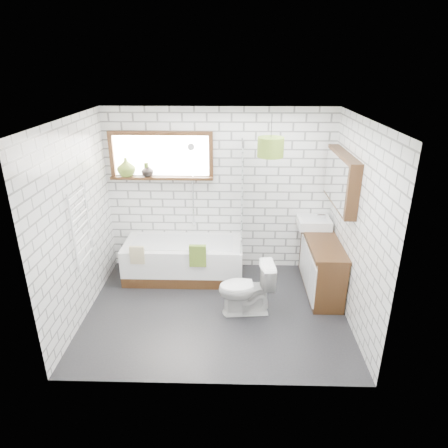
{
  "coord_description": "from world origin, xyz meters",
  "views": [
    {
      "loc": [
        0.23,
        -4.48,
        3.1
      ],
      "look_at": [
        0.1,
        0.25,
        1.15
      ],
      "focal_mm": 32.0,
      "sensor_mm": 36.0,
      "label": 1
    }
  ],
  "objects_px": {
    "bathtub": "(184,260)",
    "pendant": "(271,147)",
    "basin": "(314,223)",
    "vanity": "(321,265)",
    "toilet": "(246,289)"
  },
  "relations": [
    {
      "from": "bathtub",
      "to": "pendant",
      "type": "relative_size",
      "value": 5.35
    },
    {
      "from": "bathtub",
      "to": "basin",
      "type": "distance_m",
      "value": 2.04
    },
    {
      "from": "vanity",
      "to": "basin",
      "type": "height_order",
      "value": "basin"
    },
    {
      "from": "bathtub",
      "to": "vanity",
      "type": "bearing_deg",
      "value": -8.46
    },
    {
      "from": "pendant",
      "to": "basin",
      "type": "bearing_deg",
      "value": 39.42
    },
    {
      "from": "basin",
      "to": "pendant",
      "type": "distance_m",
      "value": 1.59
    },
    {
      "from": "bathtub",
      "to": "vanity",
      "type": "distance_m",
      "value": 2.04
    },
    {
      "from": "bathtub",
      "to": "basin",
      "type": "xyz_separation_m",
      "value": [
        1.95,
        0.17,
        0.56
      ]
    },
    {
      "from": "bathtub",
      "to": "basin",
      "type": "bearing_deg",
      "value": 4.94
    },
    {
      "from": "bathtub",
      "to": "vanity",
      "type": "relative_size",
      "value": 1.3
    },
    {
      "from": "pendant",
      "to": "toilet",
      "type": "bearing_deg",
      "value": -120.02
    },
    {
      "from": "bathtub",
      "to": "toilet",
      "type": "distance_m",
      "value": 1.31
    },
    {
      "from": "toilet",
      "to": "vanity",
      "type": "bearing_deg",
      "value": 114.49
    },
    {
      "from": "vanity",
      "to": "toilet",
      "type": "height_order",
      "value": "vanity"
    },
    {
      "from": "basin",
      "to": "toilet",
      "type": "xyz_separation_m",
      "value": [
        -1.03,
        -1.1,
        -0.48
      ]
    }
  ]
}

